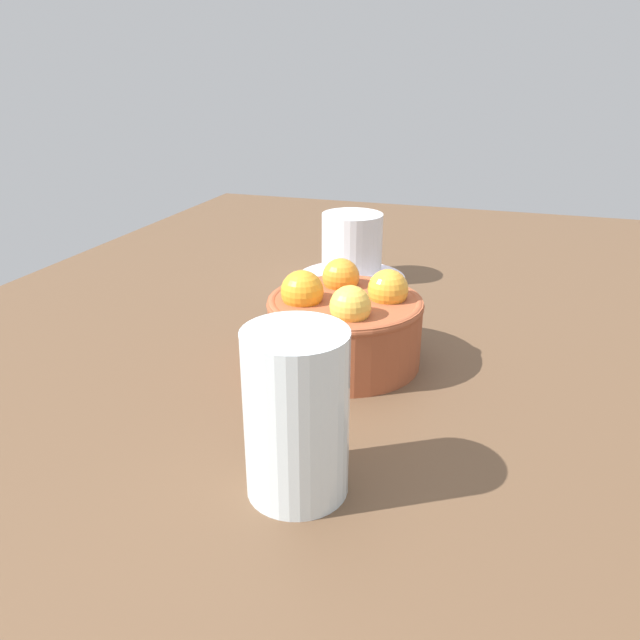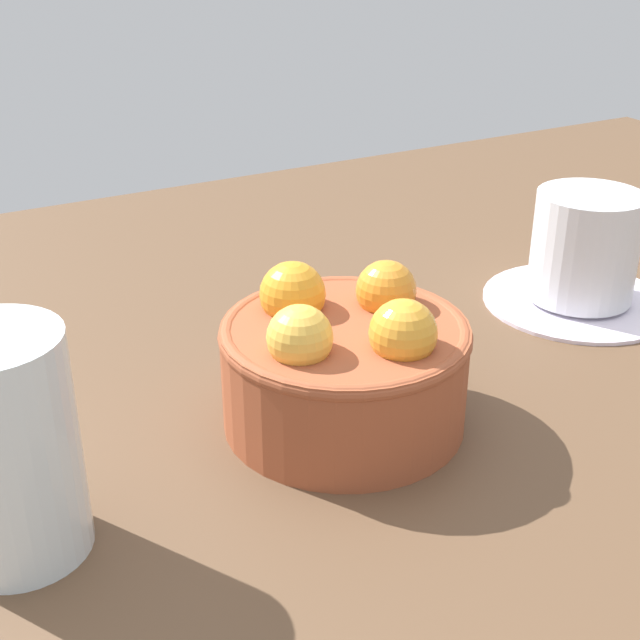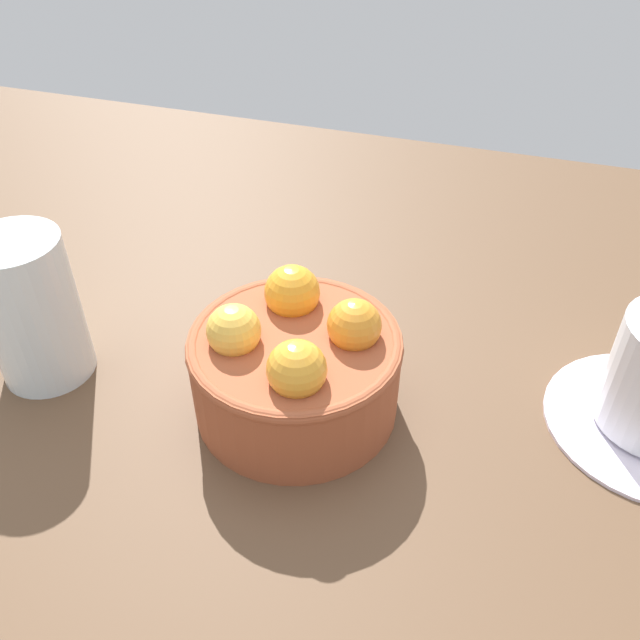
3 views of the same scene
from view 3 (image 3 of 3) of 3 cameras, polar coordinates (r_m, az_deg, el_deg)
name	(u,v)px [view 3 (image 3 of 3)]	position (r cm, az deg, el deg)	size (l,w,h in cm)	color
ground_plane	(297,421)	(49.78, -1.98, -8.73)	(148.31, 97.62, 3.44)	brown
terracotta_bowl	(295,364)	(45.71, -2.14, -3.83)	(14.71, 14.71, 9.29)	#9E4C2D
water_glass	(31,309)	(51.94, -23.73, 0.84)	(6.84, 6.84, 11.58)	silver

